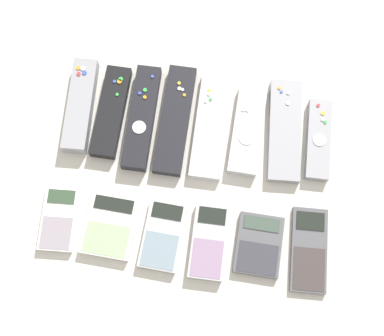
{
  "coord_description": "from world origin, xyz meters",
  "views": [
    {
      "loc": [
        0.04,
        -0.24,
        0.97
      ],
      "look_at": [
        0.0,
        0.03,
        0.01
      ],
      "focal_mm": 50.0,
      "sensor_mm": 36.0,
      "label": 1
    }
  ],
  "objects_px": {
    "calculator_2": "(163,235)",
    "calculator_3": "(209,242)",
    "remote_1": "(111,112)",
    "remote_7": "(318,140)",
    "remote_2": "(142,118)",
    "calculator_5": "(309,250)",
    "calculator_4": "(259,245)",
    "remote_3": "(175,120)",
    "remote_6": "(285,130)",
    "remote_4": "(211,126)",
    "calculator_0": "(59,219)",
    "calculator_1": "(110,226)",
    "remote_0": "(80,105)",
    "remote_5": "(247,130)"
  },
  "relations": [
    {
      "from": "remote_7",
      "to": "calculator_4",
      "type": "bearing_deg",
      "value": -114.59
    },
    {
      "from": "remote_4",
      "to": "calculator_0",
      "type": "height_order",
      "value": "remote_4"
    },
    {
      "from": "calculator_4",
      "to": "remote_4",
      "type": "bearing_deg",
      "value": 119.27
    },
    {
      "from": "calculator_0",
      "to": "calculator_2",
      "type": "xyz_separation_m",
      "value": [
        0.19,
        -0.01,
        0.0
      ]
    },
    {
      "from": "calculator_5",
      "to": "remote_3",
      "type": "bearing_deg",
      "value": 139.7
    },
    {
      "from": "remote_5",
      "to": "calculator_3",
      "type": "distance_m",
      "value": 0.23
    },
    {
      "from": "remote_3",
      "to": "remote_6",
      "type": "distance_m",
      "value": 0.21
    },
    {
      "from": "remote_4",
      "to": "calculator_3",
      "type": "bearing_deg",
      "value": -83.83
    },
    {
      "from": "calculator_0",
      "to": "calculator_1",
      "type": "xyz_separation_m",
      "value": [
        0.09,
        -0.0,
        0.0
      ]
    },
    {
      "from": "remote_1",
      "to": "calculator_3",
      "type": "relative_size",
      "value": 1.36
    },
    {
      "from": "remote_2",
      "to": "calculator_2",
      "type": "relative_size",
      "value": 1.6
    },
    {
      "from": "remote_1",
      "to": "remote_7",
      "type": "height_order",
      "value": "remote_1"
    },
    {
      "from": "remote_3",
      "to": "calculator_2",
      "type": "distance_m",
      "value": 0.22
    },
    {
      "from": "remote_0",
      "to": "remote_5",
      "type": "bearing_deg",
      "value": -4.15
    },
    {
      "from": "remote_3",
      "to": "calculator_4",
      "type": "xyz_separation_m",
      "value": [
        0.18,
        -0.22,
        -0.0
      ]
    },
    {
      "from": "remote_7",
      "to": "calculator_4",
      "type": "distance_m",
      "value": 0.23
    },
    {
      "from": "remote_5",
      "to": "calculator_5",
      "type": "bearing_deg",
      "value": -56.03
    },
    {
      "from": "remote_2",
      "to": "remote_6",
      "type": "height_order",
      "value": "remote_2"
    },
    {
      "from": "remote_3",
      "to": "remote_0",
      "type": "bearing_deg",
      "value": 179.34
    },
    {
      "from": "calculator_1",
      "to": "calculator_4",
      "type": "bearing_deg",
      "value": 2.74
    },
    {
      "from": "calculator_0",
      "to": "calculator_2",
      "type": "relative_size",
      "value": 0.93
    },
    {
      "from": "remote_3",
      "to": "calculator_1",
      "type": "distance_m",
      "value": 0.24
    },
    {
      "from": "remote_1",
      "to": "remote_6",
      "type": "xyz_separation_m",
      "value": [
        0.34,
        0.01,
        -0.0
      ]
    },
    {
      "from": "remote_1",
      "to": "calculator_3",
      "type": "height_order",
      "value": "remote_1"
    },
    {
      "from": "remote_7",
      "to": "calculator_2",
      "type": "relative_size",
      "value": 1.22
    },
    {
      "from": "remote_4",
      "to": "calculator_4",
      "type": "relative_size",
      "value": 1.89
    },
    {
      "from": "calculator_1",
      "to": "calculator_0",
      "type": "bearing_deg",
      "value": -177.89
    },
    {
      "from": "remote_0",
      "to": "calculator_0",
      "type": "distance_m",
      "value": 0.22
    },
    {
      "from": "remote_6",
      "to": "remote_7",
      "type": "bearing_deg",
      "value": -12.55
    },
    {
      "from": "calculator_3",
      "to": "calculator_5",
      "type": "xyz_separation_m",
      "value": [
        0.18,
        0.01,
        -0.0
      ]
    },
    {
      "from": "remote_4",
      "to": "calculator_5",
      "type": "xyz_separation_m",
      "value": [
        0.2,
        -0.21,
        -0.0
      ]
    },
    {
      "from": "remote_0",
      "to": "calculator_2",
      "type": "xyz_separation_m",
      "value": [
        0.19,
        -0.23,
        -0.01
      ]
    },
    {
      "from": "remote_0",
      "to": "calculator_4",
      "type": "relative_size",
      "value": 1.67
    },
    {
      "from": "remote_4",
      "to": "remote_5",
      "type": "height_order",
      "value": "remote_5"
    },
    {
      "from": "calculator_4",
      "to": "remote_3",
      "type": "bearing_deg",
      "value": 131.61
    },
    {
      "from": "remote_6",
      "to": "calculator_2",
      "type": "bearing_deg",
      "value": -134.66
    },
    {
      "from": "remote_3",
      "to": "calculator_4",
      "type": "bearing_deg",
      "value": -49.26
    },
    {
      "from": "remote_6",
      "to": "calculator_1",
      "type": "bearing_deg",
      "value": -146.45
    },
    {
      "from": "remote_4",
      "to": "remote_7",
      "type": "xyz_separation_m",
      "value": [
        0.21,
        -0.0,
        0.0
      ]
    },
    {
      "from": "remote_2",
      "to": "remote_7",
      "type": "xyz_separation_m",
      "value": [
        0.34,
        -0.0,
        -0.0
      ]
    },
    {
      "from": "remote_2",
      "to": "remote_6",
      "type": "relative_size",
      "value": 1.01
    },
    {
      "from": "calculator_2",
      "to": "calculator_3",
      "type": "bearing_deg",
      "value": 2.49
    },
    {
      "from": "remote_0",
      "to": "remote_2",
      "type": "distance_m",
      "value": 0.12
    },
    {
      "from": "remote_0",
      "to": "remote_6",
      "type": "relative_size",
      "value": 0.91
    },
    {
      "from": "remote_0",
      "to": "calculator_0",
      "type": "xyz_separation_m",
      "value": [
        0.0,
        -0.22,
        -0.01
      ]
    },
    {
      "from": "remote_2",
      "to": "calculator_5",
      "type": "bearing_deg",
      "value": -31.84
    },
    {
      "from": "remote_0",
      "to": "remote_3",
      "type": "bearing_deg",
      "value": -4.18
    },
    {
      "from": "remote_4",
      "to": "calculator_3",
      "type": "xyz_separation_m",
      "value": [
        0.02,
        -0.22,
        0.0
      ]
    },
    {
      "from": "remote_3",
      "to": "calculator_3",
      "type": "xyz_separation_m",
      "value": [
        0.09,
        -0.22,
        -0.0
      ]
    },
    {
      "from": "remote_7",
      "to": "calculator_0",
      "type": "bearing_deg",
      "value": -156.06
    }
  ]
}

